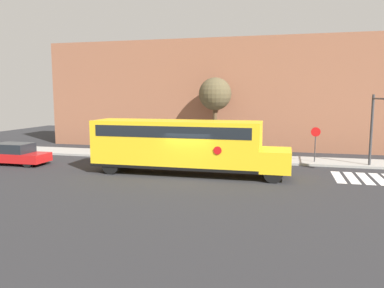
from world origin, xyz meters
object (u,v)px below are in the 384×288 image
stop_sign (315,140)px  traffic_light (377,120)px  parked_car (16,154)px  school_bus (182,143)px  tree_near_sidewalk (215,95)px

stop_sign → traffic_light: size_ratio=0.53×
stop_sign → traffic_light: bearing=-28.1°
parked_car → school_bus: bearing=-1.0°
parked_car → traffic_light: traffic_light is taller
school_bus → traffic_light: traffic_light is taller
school_bus → tree_near_sidewalk: size_ratio=1.90×
parked_car → traffic_light: 22.93m
tree_near_sidewalk → stop_sign: bearing=-25.7°
tree_near_sidewalk → school_bus: bearing=-92.1°
tree_near_sidewalk → parked_car: bearing=-143.8°
school_bus → stop_sign: school_bus is taller
parked_car → stop_sign: size_ratio=1.67×
school_bus → parked_car: bearing=179.0°
stop_sign → traffic_light: (3.32, -1.77, 1.54)m
stop_sign → tree_near_sidewalk: tree_near_sidewalk is taller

